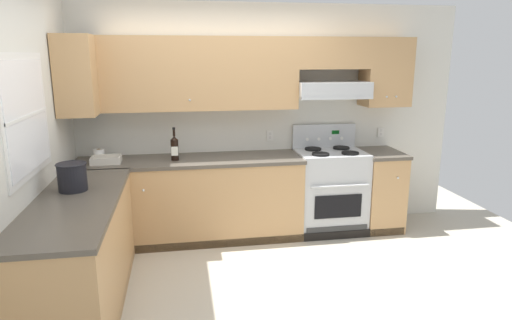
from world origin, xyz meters
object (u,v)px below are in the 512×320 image
at_px(bowl, 106,161).
at_px(stove, 330,190).
at_px(paper_towel_roll, 99,155).
at_px(wine_bottle, 175,148).
at_px(bucket, 72,176).

bearing_deg(bowl, stove, 1.39).
xyz_separation_m(bowl, paper_towel_roll, (-0.09, 0.15, 0.03)).
height_order(wine_bottle, paper_towel_roll, wine_bottle).
height_order(stove, wine_bottle, wine_bottle).
xyz_separation_m(wine_bottle, bucket, (-0.81, -0.96, -0.01)).
relative_size(wine_bottle, bowl, 1.18).
height_order(wine_bottle, bucket, wine_bottle).
xyz_separation_m(stove, wine_bottle, (-1.73, -0.04, 0.57)).
distance_m(wine_bottle, bucket, 1.26).
bearing_deg(bowl, bucket, -97.40).
bearing_deg(wine_bottle, stove, 1.28).
distance_m(stove, bucket, 2.79).
relative_size(stove, paper_towel_roll, 10.06).
height_order(wine_bottle, bowl, wine_bottle).
bearing_deg(stove, paper_towel_roll, 177.86).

